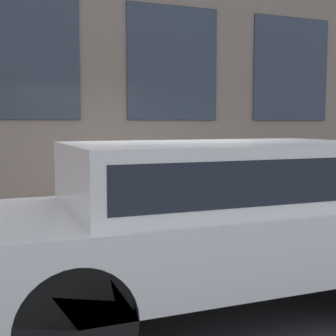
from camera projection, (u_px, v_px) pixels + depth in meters
The scene contains 5 objects.
ground_plane at pixel (160, 270), 5.65m from camera, with size 80.00×80.00×0.00m, color #2D2D30.
sidewalk at pixel (128, 239), 6.90m from camera, with size 2.72×60.00×0.13m.
fire_hydrant at pixel (137, 220), 6.02m from camera, with size 0.37×0.47×0.76m.
person at pixel (197, 190), 6.36m from camera, with size 0.29×0.19×1.21m.
parked_truck_white_near at pixel (215, 211), 4.39m from camera, with size 1.88×4.61×1.59m.
Camera 1 is at (-5.16, 1.94, 1.76)m, focal length 50.00 mm.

